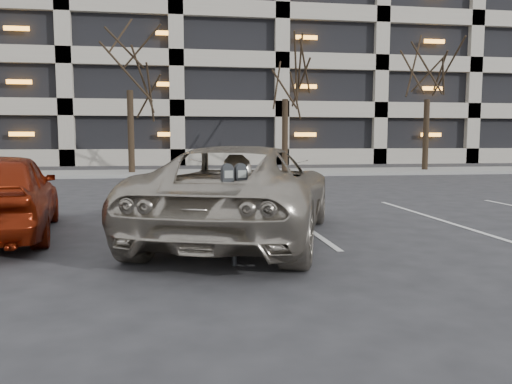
{
  "coord_description": "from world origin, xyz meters",
  "views": [
    {
      "loc": [
        -0.79,
        -6.91,
        1.56
      ],
      "look_at": [
        0.02,
        -1.49,
        0.99
      ],
      "focal_mm": 35.0,
      "sensor_mm": 36.0,
      "label": 1
    }
  ],
  "objects_px": {
    "tree_c": "(285,53)",
    "tree_d": "(429,55)",
    "suv_silver": "(243,192)",
    "parking_meter": "(234,189)",
    "tree_b": "(128,38)"
  },
  "relations": [
    {
      "from": "suv_silver",
      "to": "tree_c",
      "type": "bearing_deg",
      "value": -85.45
    },
    {
      "from": "tree_b",
      "to": "tree_d",
      "type": "bearing_deg",
      "value": 0.0
    },
    {
      "from": "suv_silver",
      "to": "tree_b",
      "type": "bearing_deg",
      "value": -59.3
    },
    {
      "from": "tree_b",
      "to": "tree_d",
      "type": "xyz_separation_m",
      "value": [
        14.0,
        0.0,
        -0.38
      ]
    },
    {
      "from": "tree_b",
      "to": "tree_c",
      "type": "relative_size",
      "value": 1.09
    },
    {
      "from": "tree_b",
      "to": "suv_silver",
      "type": "distance_m",
      "value": 16.27
    },
    {
      "from": "tree_c",
      "to": "tree_d",
      "type": "relative_size",
      "value": 0.98
    },
    {
      "from": "tree_c",
      "to": "parking_meter",
      "type": "distance_m",
      "value": 17.96
    },
    {
      "from": "tree_c",
      "to": "suv_silver",
      "type": "distance_m",
      "value": 16.26
    },
    {
      "from": "parking_meter",
      "to": "suv_silver",
      "type": "relative_size",
      "value": 0.22
    },
    {
      "from": "tree_d",
      "to": "suv_silver",
      "type": "distance_m",
      "value": 19.18
    },
    {
      "from": "tree_d",
      "to": "parking_meter",
      "type": "relative_size",
      "value": 6.23
    },
    {
      "from": "parking_meter",
      "to": "suv_silver",
      "type": "height_order",
      "value": "suv_silver"
    },
    {
      "from": "tree_c",
      "to": "parking_meter",
      "type": "height_order",
      "value": "tree_c"
    },
    {
      "from": "parking_meter",
      "to": "tree_d",
      "type": "bearing_deg",
      "value": 45.87
    }
  ]
}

